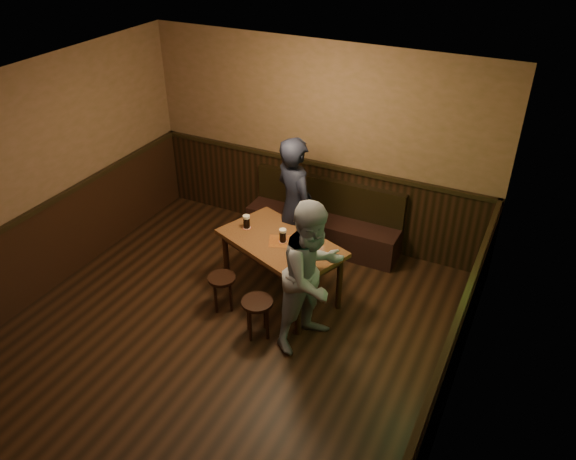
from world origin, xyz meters
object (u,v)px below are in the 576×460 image
(pub_table, at_px, (281,249))
(stool_left, at_px, (222,283))
(stool_right, at_px, (257,308))
(pint_left, at_px, (246,222))
(pint_mid, at_px, (283,235))
(bench, at_px, (323,225))
(laptop, at_px, (309,233))
(person_grey, at_px, (313,276))
(pint_right, at_px, (304,255))
(person_suit, at_px, (295,208))

(pub_table, relative_size, stool_left, 3.76)
(stool_right, distance_m, pint_left, 1.16)
(pub_table, distance_m, pint_mid, 0.19)
(bench, height_order, laptop, laptop)
(pub_table, relative_size, pint_mid, 9.99)
(pub_table, height_order, laptop, laptop)
(pint_mid, height_order, laptop, laptop)
(pub_table, height_order, stool_left, pub_table)
(stool_left, xyz_separation_m, person_grey, (1.19, -0.03, 0.52))
(stool_left, distance_m, person_grey, 1.30)
(pint_right, relative_size, person_grey, 0.09)
(pub_table, distance_m, stool_left, 0.81)
(stool_right, xyz_separation_m, pint_right, (0.33, 0.51, 0.50))
(pint_left, xyz_separation_m, laptop, (0.78, 0.14, -0.03))
(laptop, bearing_deg, pint_mid, -136.41)
(stool_left, distance_m, stool_right, 0.66)
(pint_left, distance_m, person_grey, 1.35)
(pint_mid, relative_size, person_suit, 0.09)
(stool_left, xyz_separation_m, person_suit, (0.43, 1.10, 0.59))
(pub_table, xyz_separation_m, person_grey, (0.67, -0.56, 0.18))
(pub_table, bearing_deg, bench, 110.95)
(pint_mid, distance_m, person_grey, 0.85)
(pub_table, xyz_separation_m, pint_right, (0.43, -0.25, 0.19))
(person_grey, bearing_deg, stool_left, 110.07)
(pint_right, distance_m, person_suit, 0.98)
(laptop, bearing_deg, pint_right, -69.60)
(pint_mid, bearing_deg, stool_left, -135.44)
(stool_right, bearing_deg, person_grey, 20.26)
(stool_right, height_order, pint_mid, pint_mid)
(laptop, relative_size, person_grey, 0.19)
(bench, relative_size, pint_mid, 12.90)
(pint_left, xyz_separation_m, person_suit, (0.43, 0.49, 0.06))
(bench, height_order, pint_mid, pint_mid)
(pint_mid, bearing_deg, stool_right, -84.88)
(person_grey, bearing_deg, pint_left, 82.78)
(stool_left, bearing_deg, person_suit, 68.61)
(pint_left, bearing_deg, pub_table, -9.55)
(pint_mid, xyz_separation_m, pint_right, (0.40, -0.26, -0.00))
(stool_left, distance_m, pint_left, 0.81)
(stool_left, bearing_deg, stool_right, -21.10)
(stool_right, bearing_deg, pint_right, 57.00)
(stool_left, relative_size, person_grey, 0.26)
(bench, distance_m, stool_left, 1.93)
(pint_mid, distance_m, pint_right, 0.48)
(pint_mid, height_order, person_grey, person_grey)
(pint_mid, bearing_deg, person_grey, -41.17)
(bench, xyz_separation_m, laptop, (0.26, -1.11, 0.55))
(stool_left, distance_m, laptop, 1.20)
(person_grey, bearing_deg, person_suit, 55.07)
(pint_left, height_order, pint_mid, pint_left)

